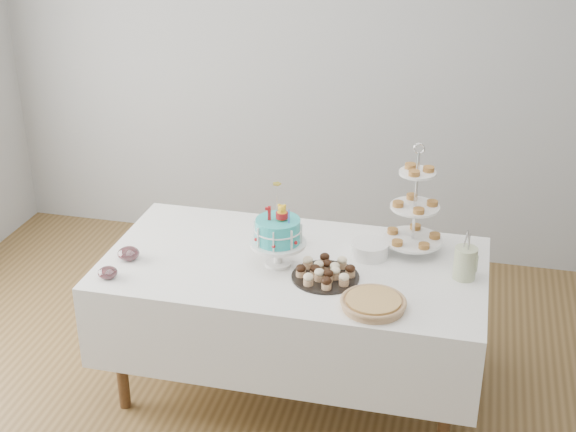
% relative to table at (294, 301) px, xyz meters
% --- Properties ---
extents(floor, '(5.00, 5.00, 0.00)m').
position_rel_table_xyz_m(floor, '(0.00, -0.30, -0.54)').
color(floor, brown).
rests_on(floor, ground).
extents(walls, '(5.04, 4.04, 2.70)m').
position_rel_table_xyz_m(walls, '(0.00, -0.30, 0.81)').
color(walls, '#A7AAAD').
rests_on(walls, floor).
extents(table, '(1.92, 1.02, 0.77)m').
position_rel_table_xyz_m(table, '(0.00, 0.00, 0.00)').
color(table, white).
rests_on(table, floor).
extents(birthday_cake, '(0.28, 0.28, 0.43)m').
position_rel_table_xyz_m(birthday_cake, '(-0.07, -0.05, 0.34)').
color(birthday_cake, white).
rests_on(birthday_cake, table).
extents(cupcake_tray, '(0.33, 0.33, 0.08)m').
position_rel_table_xyz_m(cupcake_tray, '(0.19, -0.12, 0.26)').
color(cupcake_tray, black).
rests_on(cupcake_tray, table).
extents(pie, '(0.30, 0.30, 0.05)m').
position_rel_table_xyz_m(pie, '(0.45, -0.34, 0.25)').
color(pie, tan).
rests_on(pie, table).
extents(tiered_stand, '(0.30, 0.30, 0.59)m').
position_rel_table_xyz_m(tiered_stand, '(0.57, 0.26, 0.47)').
color(tiered_stand, silver).
rests_on(tiered_stand, table).
extents(plate_stack, '(0.19, 0.19, 0.08)m').
position_rel_table_xyz_m(plate_stack, '(0.36, 0.15, 0.26)').
color(plate_stack, white).
rests_on(plate_stack, table).
extents(pastry_plate, '(0.22, 0.22, 0.03)m').
position_rel_table_xyz_m(pastry_plate, '(-0.10, 0.19, 0.24)').
color(pastry_plate, white).
rests_on(pastry_plate, table).
extents(jam_bowl_a, '(0.10, 0.10, 0.06)m').
position_rel_table_xyz_m(jam_bowl_a, '(-0.84, -0.37, 0.25)').
color(jam_bowl_a, silver).
rests_on(jam_bowl_a, table).
extents(jam_bowl_b, '(0.11, 0.11, 0.07)m').
position_rel_table_xyz_m(jam_bowl_b, '(-0.82, -0.17, 0.26)').
color(jam_bowl_b, silver).
rests_on(jam_bowl_b, table).
extents(utensil_pitcher, '(0.11, 0.11, 0.25)m').
position_rel_table_xyz_m(utensil_pitcher, '(0.84, 0.04, 0.32)').
color(utensil_pitcher, silver).
rests_on(utensil_pitcher, table).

